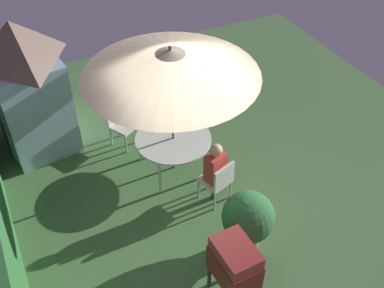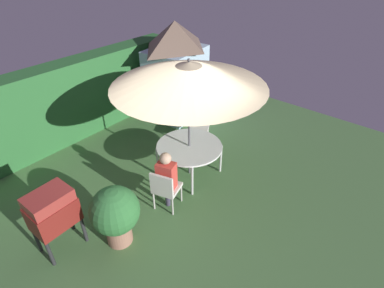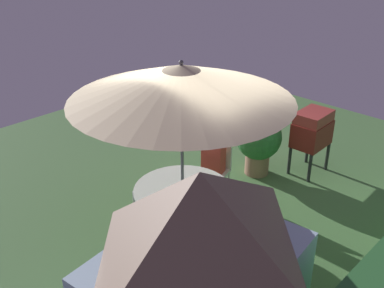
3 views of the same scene
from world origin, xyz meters
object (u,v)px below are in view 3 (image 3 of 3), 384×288
patio_umbrella (181,82)px  potted_plant_by_shed (258,140)px  chair_far_side (152,260)px  patio_table (183,192)px  person_in_red (213,155)px  bbq_grill (312,130)px  chair_near_shed (215,167)px

patio_umbrella → potted_plant_by_shed: 2.77m
chair_far_side → patio_umbrella: bearing=-151.3°
patio_table → person_in_red: person_in_red is taller
potted_plant_by_shed → person_in_red: size_ratio=0.91×
bbq_grill → person_in_red: (1.86, -0.71, -0.06)m
patio_table → potted_plant_by_shed: bearing=-173.1°
bbq_grill → chair_near_shed: bbq_grill is taller
bbq_grill → chair_far_side: size_ratio=1.33×
chair_near_shed → person_in_red: size_ratio=0.71×
bbq_grill → potted_plant_by_shed: 0.97m
bbq_grill → chair_near_shed: 1.95m
bbq_grill → person_in_red: person_in_red is taller
patio_umbrella → person_in_red: size_ratio=2.37×
patio_umbrella → potted_plant_by_shed: size_ratio=2.60×
patio_umbrella → bbq_grill: 3.28m
patio_table → chair_far_side: (1.16, 0.64, -0.17)m
chair_near_shed → potted_plant_by_shed: 1.09m
patio_umbrella → bbq_grill: bearing=172.4°
patio_table → chair_near_shed: chair_near_shed is taller
chair_near_shed → potted_plant_by_shed: potted_plant_by_shed is taller
patio_table → chair_far_side: chair_far_side is taller
patio_table → potted_plant_by_shed: size_ratio=1.23×
patio_table → chair_near_shed: bearing=-162.8°
bbq_grill → potted_plant_by_shed: size_ratio=1.05×
patio_table → chair_far_side: 1.33m
chair_far_side → potted_plant_by_shed: 3.48m
patio_umbrella → chair_near_shed: bearing=-162.8°
patio_umbrella → chair_near_shed: size_ratio=3.31×
chair_far_side → potted_plant_by_shed: (-3.35, -0.90, 0.15)m
patio_table → patio_umbrella: patio_umbrella is taller
chair_near_shed → person_in_red: bearing=17.2°
bbq_grill → chair_near_shed: bearing=-22.4°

